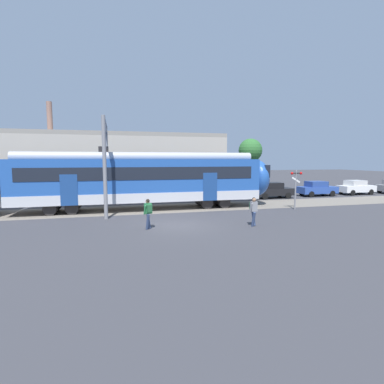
% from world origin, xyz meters
% --- Properties ---
extents(ground_plane, '(160.00, 160.00, 0.00)m').
position_xyz_m(ground_plane, '(0.00, 0.00, 0.00)').
color(ground_plane, '#38383D').
extents(commuter_train, '(38.05, 3.07, 4.73)m').
position_xyz_m(commuter_train, '(-9.95, 6.13, 2.25)').
color(commuter_train, silver).
rests_on(commuter_train, ground).
extents(pedestrian_green, '(0.53, 0.71, 1.67)m').
position_xyz_m(pedestrian_green, '(-1.69, -0.56, 0.99)').
color(pedestrian_green, navy).
rests_on(pedestrian_green, ground).
extents(pedestrian_grey, '(0.54, 0.67, 1.67)m').
position_xyz_m(pedestrian_grey, '(4.18, -1.32, 0.99)').
color(pedestrian_grey, navy).
rests_on(pedestrian_grey, ground).
extents(parked_car_black, '(4.01, 1.78, 1.54)m').
position_xyz_m(parked_car_black, '(11.59, 9.65, 0.78)').
color(parked_car_black, black).
rests_on(parked_car_black, ground).
extents(parked_car_blue, '(4.00, 1.76, 1.54)m').
position_xyz_m(parked_car_blue, '(16.95, 10.03, 0.78)').
color(parked_car_blue, '#284799').
rests_on(parked_car_blue, ground).
extents(parked_car_white, '(4.07, 1.89, 1.54)m').
position_xyz_m(parked_car_white, '(21.94, 10.15, 0.78)').
color(parked_car_white, silver).
rests_on(parked_car_white, ground).
extents(catenary_gantry, '(0.24, 6.64, 6.53)m').
position_xyz_m(catenary_gantry, '(-3.99, 6.13, 4.31)').
color(catenary_gantry, gray).
rests_on(catenary_gantry, ground).
extents(crossing_signal, '(0.96, 0.22, 3.00)m').
position_xyz_m(crossing_signal, '(9.85, 3.17, 2.01)').
color(crossing_signal, gray).
rests_on(crossing_signal, ground).
extents(background_building, '(21.18, 5.00, 9.20)m').
position_xyz_m(background_building, '(-2.85, 14.65, 3.21)').
color(background_building, '#B2A899').
rests_on(background_building, ground).
extents(street_tree_right, '(2.94, 2.94, 6.38)m').
position_xyz_m(street_tree_right, '(13.15, 18.05, 4.87)').
color(street_tree_right, brown).
rests_on(street_tree_right, ground).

